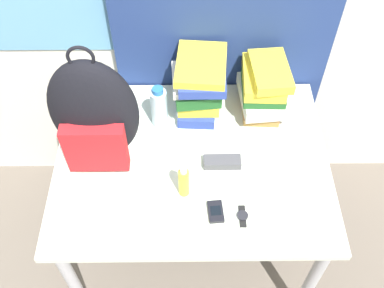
% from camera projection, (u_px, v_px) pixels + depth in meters
% --- Properties ---
extents(desk, '(1.11, 0.86, 0.73)m').
position_uv_depth(desk, '(192.00, 171.00, 1.90)').
color(desk, silver).
rests_on(desk, ground_plane).
extents(backpack, '(0.33, 0.20, 0.56)m').
position_uv_depth(backpack, '(95.00, 115.00, 1.66)').
color(backpack, black).
rests_on(backpack, desk).
extents(book_stack_left, '(0.24, 0.28, 0.27)m').
position_uv_depth(book_stack_left, '(198.00, 84.00, 1.90)').
color(book_stack_left, navy).
rests_on(book_stack_left, desk).
extents(book_stack_center, '(0.21, 0.28, 0.25)m').
position_uv_depth(book_stack_center, '(264.00, 88.00, 1.91)').
color(book_stack_center, olive).
rests_on(book_stack_center, desk).
extents(water_bottle, '(0.07, 0.07, 0.21)m').
position_uv_depth(water_bottle, '(159.00, 108.00, 1.88)').
color(water_bottle, silver).
rests_on(water_bottle, desk).
extents(sports_bottle, '(0.07, 0.07, 0.24)m').
position_uv_depth(sports_bottle, '(185.00, 100.00, 1.88)').
color(sports_bottle, white).
rests_on(sports_bottle, desk).
extents(sunscreen_bottle, '(0.04, 0.04, 0.16)m').
position_uv_depth(sunscreen_bottle, '(184.00, 182.00, 1.68)').
color(sunscreen_bottle, yellow).
rests_on(sunscreen_bottle, desk).
extents(cell_phone, '(0.06, 0.09, 0.02)m').
position_uv_depth(cell_phone, '(216.00, 212.00, 1.68)').
color(cell_phone, black).
rests_on(cell_phone, desk).
extents(sunglasses_case, '(0.15, 0.06, 0.04)m').
position_uv_depth(sunglasses_case, '(222.00, 162.00, 1.80)').
color(sunglasses_case, '#47474C').
rests_on(sunglasses_case, desk).
extents(wristwatch, '(0.04, 0.09, 0.01)m').
position_uv_depth(wristwatch, '(242.00, 216.00, 1.67)').
color(wristwatch, black).
rests_on(wristwatch, desk).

